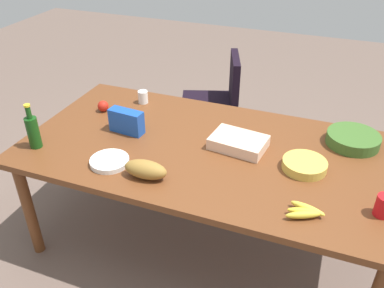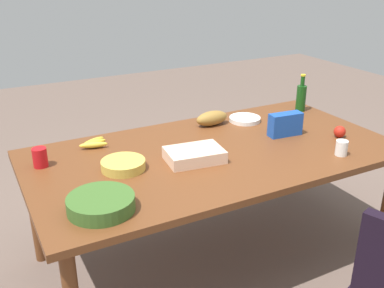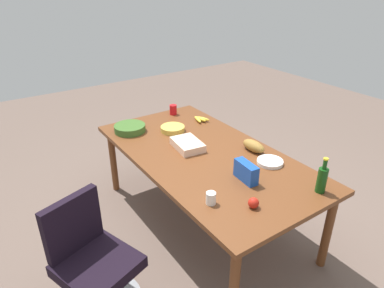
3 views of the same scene
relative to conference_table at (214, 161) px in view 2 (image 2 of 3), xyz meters
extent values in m
plane|color=brown|center=(0.00, 0.00, -0.69)|extent=(10.00, 10.00, 0.00)
cube|color=brown|center=(0.00, 0.00, 0.05)|extent=(2.21, 1.16, 0.04)
cylinder|color=brown|center=(-1.01, 0.49, -0.33)|extent=(0.07, 0.07, 0.72)
cylinder|color=brown|center=(1.01, 0.49, -0.33)|extent=(0.07, 0.07, 0.72)
cube|color=beige|center=(-0.17, -0.07, 0.10)|extent=(0.34, 0.26, 0.07)
cube|color=#194AB0|center=(0.53, 0.01, 0.14)|extent=(0.23, 0.10, 0.15)
cylinder|color=gold|center=(-0.57, 0.01, 0.09)|extent=(0.30, 0.30, 0.05)
ellipsoid|color=yellow|center=(-0.63, 0.37, 0.09)|extent=(0.17, 0.08, 0.04)
ellipsoid|color=yellow|center=(-0.63, 0.40, 0.09)|extent=(0.17, 0.07, 0.04)
ellipsoid|color=gold|center=(-0.62, 0.42, 0.09)|extent=(0.17, 0.10, 0.04)
cylinder|color=red|center=(-0.97, 0.26, 0.12)|extent=(0.09, 0.09, 0.11)
cylinder|color=white|center=(0.63, -0.40, 0.11)|extent=(0.09, 0.09, 0.09)
cylinder|color=white|center=(0.46, 0.35, 0.08)|extent=(0.24, 0.24, 0.03)
sphere|color=red|center=(0.83, -0.19, 0.10)|extent=(0.08, 0.08, 0.08)
ellipsoid|color=olive|center=(0.21, 0.39, 0.12)|extent=(0.24, 0.12, 0.10)
cylinder|color=#144514|center=(0.96, 0.35, 0.16)|extent=(0.09, 0.09, 0.19)
cylinder|color=#144514|center=(0.96, 0.35, 0.30)|extent=(0.04, 0.04, 0.08)
cylinder|color=gold|center=(0.96, 0.35, 0.34)|extent=(0.04, 0.04, 0.01)
cylinder|color=#3A6326|center=(-0.81, -0.35, 0.10)|extent=(0.37, 0.37, 0.07)
camera|label=1|loc=(-0.64, 1.93, 1.38)|focal=37.79mm
camera|label=2|loc=(-1.27, -2.12, 1.14)|focal=41.85mm
camera|label=3|loc=(2.17, -1.61, 1.52)|focal=32.05mm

